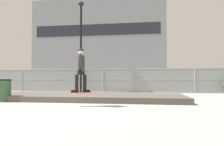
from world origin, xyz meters
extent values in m
plane|color=gray|center=(0.00, 0.00, 0.00)|extent=(120.00, 120.00, 0.00)
cube|color=#4C473F|center=(0.00, 3.16, 0.13)|extent=(10.02, 3.07, 0.26)
cube|color=#B22D2D|center=(0.68, 0.74, 0.52)|extent=(0.81, 0.52, 0.02)
cylinder|color=silver|center=(0.88, 0.94, 0.48)|extent=(0.06, 0.05, 0.05)
cylinder|color=silver|center=(0.96, 0.77, 0.48)|extent=(0.06, 0.05, 0.05)
cylinder|color=silver|center=(0.41, 0.71, 0.48)|extent=(0.06, 0.05, 0.05)
cylinder|color=silver|center=(0.49, 0.55, 0.48)|extent=(0.06, 0.05, 0.05)
cube|color=#99999E|center=(0.92, 0.86, 0.50)|extent=(0.11, 0.15, 0.01)
cube|color=#99999E|center=(0.45, 0.63, 0.50)|extent=(0.11, 0.15, 0.01)
cube|color=black|center=(0.88, 0.84, 0.57)|extent=(0.30, 0.21, 0.09)
cube|color=black|center=(0.49, 0.65, 0.57)|extent=(0.30, 0.21, 0.09)
cylinder|color=black|center=(0.82, 0.81, 0.91)|extent=(0.13, 0.13, 0.58)
cylinder|color=black|center=(0.55, 0.68, 0.91)|extent=(0.13, 0.13, 0.58)
cube|color=black|center=(0.68, 0.74, 1.28)|extent=(0.36, 0.41, 0.18)
cube|color=#262628|center=(0.68, 0.74, 1.64)|extent=(0.36, 0.44, 0.54)
cylinder|color=#262628|center=(0.58, 0.96, 1.58)|extent=(0.25, 0.18, 0.58)
cylinder|color=#262628|center=(0.79, 0.52, 1.58)|extent=(0.25, 0.18, 0.58)
sphere|color=tan|center=(0.68, 0.74, 2.07)|extent=(0.21, 0.21, 0.21)
cylinder|color=black|center=(0.68, 0.74, 2.13)|extent=(0.24, 0.24, 0.05)
cylinder|color=gray|center=(-6.88, 8.97, 0.93)|extent=(0.06, 0.06, 1.85)
cylinder|color=gray|center=(0.00, 8.97, 0.93)|extent=(0.06, 0.06, 1.85)
cylinder|color=gray|center=(6.88, 8.97, 0.93)|extent=(0.06, 0.06, 1.85)
cylinder|color=gray|center=(0.00, 8.97, 1.81)|extent=(27.50, 0.04, 0.04)
cylinder|color=gray|center=(0.00, 8.97, 1.02)|extent=(27.50, 0.04, 0.04)
cylinder|color=gray|center=(0.00, 8.97, 0.06)|extent=(27.50, 0.04, 0.04)
cube|color=gray|center=(0.00, 8.97, 0.93)|extent=(27.50, 0.01, 1.85)
cylinder|color=black|center=(-1.64, 8.46, 3.35)|extent=(0.16, 0.16, 6.69)
ellipsoid|color=black|center=(-1.64, 8.46, 6.87)|extent=(0.44, 0.44, 0.36)
cube|color=silver|center=(-4.49, 12.54, 0.67)|extent=(4.50, 2.07, 0.70)
cube|color=#23282D|center=(-4.69, 12.53, 1.34)|extent=(2.29, 1.73, 0.64)
cylinder|color=black|center=(-3.18, 13.48, 0.32)|extent=(0.65, 0.28, 0.64)
cylinder|color=black|center=(-3.08, 11.77, 0.32)|extent=(0.65, 0.28, 0.64)
cylinder|color=black|center=(-5.91, 13.31, 0.32)|extent=(0.65, 0.28, 0.64)
cylinder|color=black|center=(-5.80, 11.60, 0.32)|extent=(0.65, 0.28, 0.64)
cube|color=#566B4C|center=(0.91, 12.59, 0.67)|extent=(4.52, 2.12, 0.70)
cube|color=#23282D|center=(0.71, 12.61, 1.34)|extent=(2.31, 1.76, 0.64)
cylinder|color=black|center=(2.34, 13.34, 0.32)|extent=(0.66, 0.29, 0.64)
cylinder|color=black|center=(2.21, 11.64, 0.32)|extent=(0.66, 0.29, 0.64)
cylinder|color=black|center=(-0.39, 13.55, 0.32)|extent=(0.66, 0.29, 0.64)
cylinder|color=black|center=(-0.51, 11.84, 0.32)|extent=(0.66, 0.29, 0.64)
cube|color=slate|center=(-6.73, 43.47, 9.46)|extent=(29.96, 13.91, 18.93)
cube|color=#1E232B|center=(-6.73, 36.49, 11.73)|extent=(27.56, 0.04, 2.50)
cylinder|color=#2D5133|center=(-3.23, 1.79, 0.47)|extent=(0.56, 0.56, 0.95)
cylinder|color=black|center=(-3.23, 1.79, 0.99)|extent=(0.59, 0.59, 0.08)
camera|label=1|loc=(2.95, -6.75, 1.03)|focal=32.76mm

